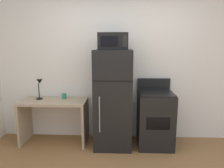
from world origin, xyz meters
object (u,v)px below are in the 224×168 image
desk_lamp (40,86)px  desk (54,113)px  coffee_mug (64,96)px  refrigerator (113,99)px  microwave (113,41)px  oven_range (155,118)px

desk_lamp → desk: bearing=-12.8°
coffee_mug → desk: bearing=-141.2°
refrigerator → microwave: microwave is taller
desk → microwave: 1.58m
desk → desk_lamp: 0.54m
desk → coffee_mug: size_ratio=11.62×
oven_range → coffee_mug: bearing=174.4°
microwave → desk_lamp: bearing=174.1°
refrigerator → oven_range: 0.78m
desk_lamp → microwave: microwave is taller
desk_lamp → oven_range: 2.03m
desk → oven_range: 1.71m
refrigerator → oven_range: bearing=1.5°
coffee_mug → microwave: (0.86, -0.19, 0.93)m
refrigerator → desk: bearing=177.1°
refrigerator → microwave: bearing=-89.7°
microwave → oven_range: (0.70, 0.04, -1.27)m
coffee_mug → microwave: bearing=-12.6°
desk → desk_lamp: size_ratio=3.13×
microwave → oven_range: bearing=3.3°
desk_lamp → refrigerator: (1.26, -0.11, -0.19)m
desk → desk_lamp: bearing=167.2°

